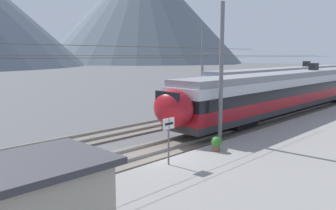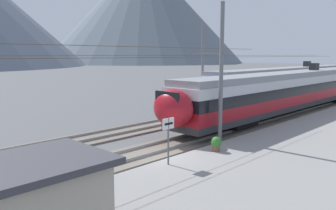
{
  "view_description": "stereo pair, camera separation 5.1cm",
  "coord_description": "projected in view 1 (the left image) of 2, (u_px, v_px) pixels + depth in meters",
  "views": [
    {
      "loc": [
        -11.9,
        -12.11,
        5.37
      ],
      "look_at": [
        3.49,
        2.68,
        2.24
      ],
      "focal_mm": 36.58,
      "sensor_mm": 36.0,
      "label": 1
    },
    {
      "loc": [
        -11.86,
        -12.15,
        5.37
      ],
      "look_at": [
        3.49,
        2.68,
        2.24
      ],
      "focal_mm": 36.58,
      "sensor_mm": 36.0,
      "label": 2
    }
  ],
  "objects": [
    {
      "name": "mountain_right_ridge",
      "position": [
        143.0,
        10.0,
        231.07
      ],
      "size": [
        133.69,
        133.69,
        71.13
      ],
      "primitive_type": "cone",
      "color": "slate",
      "rests_on": "ground"
    },
    {
      "name": "passenger_walking",
      "position": [
        37.0,
        188.0,
        10.46
      ],
      "size": [
        0.53,
        0.22,
        1.69
      ],
      "color": "#383842",
      "rests_on": "platform_slab"
    },
    {
      "name": "platform_sign",
      "position": [
        169.0,
        131.0,
        15.48
      ],
      "size": [
        0.7,
        0.08,
        2.16
      ],
      "color": "#59595B",
      "rests_on": "platform_slab"
    },
    {
      "name": "ground_plane",
      "position": [
        158.0,
        160.0,
        17.57
      ],
      "size": [
        400.0,
        400.0,
        0.0
      ],
      "primitive_type": "plane",
      "color": "#565659"
    },
    {
      "name": "platform_slab",
      "position": [
        244.0,
        182.0,
        14.11
      ],
      "size": [
        120.0,
        8.16,
        0.38
      ],
      "primitive_type": "cube",
      "color": "gray",
      "rests_on": "ground"
    },
    {
      "name": "potted_plant_platform_edge",
      "position": [
        216.0,
        143.0,
        17.82
      ],
      "size": [
        0.56,
        0.56,
        0.77
      ],
      "color": "brown",
      "rests_on": "platform_slab"
    },
    {
      "name": "catenary_mast_far_side",
      "position": [
        203.0,
        66.0,
        32.48
      ],
      "size": [
        46.52,
        2.2,
        8.35
      ],
      "color": "slate",
      "rests_on": "ground"
    },
    {
      "name": "train_far_track",
      "position": [
        288.0,
        81.0,
        41.95
      ],
      "size": [
        33.6,
        2.91,
        4.27
      ],
      "color": "#2D2D30",
      "rests_on": "track_far"
    },
    {
      "name": "track_near",
      "position": [
        141.0,
        154.0,
        18.49
      ],
      "size": [
        120.0,
        3.0,
        0.28
      ],
      "color": "#6B6359",
      "rests_on": "ground"
    },
    {
      "name": "catenary_mast_mid",
      "position": [
        219.0,
        74.0,
        19.79
      ],
      "size": [
        46.52,
        2.3,
        8.34
      ],
      "color": "slate",
      "rests_on": "ground"
    },
    {
      "name": "train_near_platform",
      "position": [
        290.0,
        90.0,
        31.13
      ],
      "size": [
        32.73,
        3.03,
        4.27
      ],
      "color": "#2D2D30",
      "rests_on": "track_near"
    },
    {
      "name": "handbag_beside_passenger",
      "position": [
        67.0,
        201.0,
        11.46
      ],
      "size": [
        0.32,
        0.18,
        0.38
      ],
      "color": "black",
      "rests_on": "platform_slab"
    },
    {
      "name": "track_far",
      "position": [
        89.0,
        138.0,
        21.9
      ],
      "size": [
        120.0,
        3.0,
        0.28
      ],
      "color": "#6B6359",
      "rests_on": "ground"
    }
  ]
}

